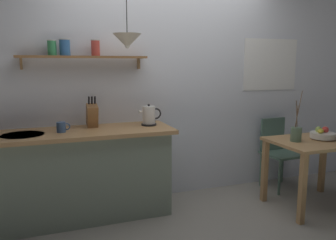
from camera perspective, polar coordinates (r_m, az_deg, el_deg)
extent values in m
plane|color=gray|center=(3.58, 2.98, -15.73)|extent=(14.00, 14.00, 0.00)
cube|color=silver|center=(3.92, 2.15, 6.94)|extent=(6.80, 0.10, 2.70)
cube|color=white|center=(4.44, 16.86, 8.89)|extent=(0.76, 0.01, 0.63)
cube|color=silver|center=(4.45, 16.82, 8.89)|extent=(0.70, 0.01, 0.57)
cube|color=gray|center=(3.49, -14.64, -9.20)|extent=(1.74, 0.52, 0.85)
cube|color=tan|center=(3.35, -14.92, -2.08)|extent=(1.83, 0.63, 0.04)
cylinder|color=#B7BABF|center=(3.33, -23.25, -2.36)|extent=(0.38, 0.38, 0.01)
cube|color=#9E6B3D|center=(3.49, -13.99, 10.25)|extent=(1.25, 0.18, 0.02)
cube|color=#99754C|center=(3.56, -23.49, 8.75)|extent=(0.02, 0.06, 0.12)
cube|color=#99754C|center=(3.67, -4.98, 9.49)|extent=(0.02, 0.06, 0.12)
cylinder|color=#388E56|center=(3.47, -18.94, 11.35)|extent=(0.08, 0.08, 0.14)
cylinder|color=silver|center=(3.48, -19.01, 12.56)|extent=(0.09, 0.09, 0.01)
cylinder|color=#3366A3|center=(3.48, -16.97, 11.54)|extent=(0.10, 0.10, 0.15)
cylinder|color=silver|center=(3.48, -17.04, 12.85)|extent=(0.11, 0.11, 0.01)
cylinder|color=#BC4238|center=(3.51, -12.10, 11.71)|extent=(0.08, 0.08, 0.15)
cylinder|color=silver|center=(3.51, -12.15, 13.00)|extent=(0.09, 0.09, 0.01)
cube|color=tan|center=(3.89, 23.65, -3.35)|extent=(0.92, 0.69, 0.03)
cube|color=tan|center=(3.51, 21.68, -10.76)|extent=(0.06, 0.06, 0.70)
cube|color=tan|center=(3.95, 15.96, -8.22)|extent=(0.06, 0.06, 0.70)
cube|color=tan|center=(4.46, 24.56, -6.67)|extent=(0.06, 0.06, 0.70)
cube|color=#4C6B5B|center=(4.37, 18.61, -5.49)|extent=(0.42, 0.42, 0.03)
cube|color=#4C6B5B|center=(4.46, 17.18, -2.26)|extent=(0.35, 0.05, 0.41)
cylinder|color=#4C6B5B|center=(4.21, 18.24, -9.23)|extent=(0.03, 0.03, 0.42)
cylinder|color=#4C6B5B|center=(4.43, 21.56, -8.47)|extent=(0.03, 0.03, 0.42)
cylinder|color=#4C6B5B|center=(4.45, 15.36, -8.05)|extent=(0.03, 0.03, 0.42)
cylinder|color=#4C6B5B|center=(4.66, 18.64, -7.41)|extent=(0.03, 0.03, 0.42)
cylinder|color=silver|center=(3.96, 24.55, -2.87)|extent=(0.12, 0.12, 0.01)
cylinder|color=silver|center=(3.95, 24.59, -2.36)|extent=(0.26, 0.26, 0.06)
ellipsoid|color=yellow|center=(3.92, 24.30, -1.69)|extent=(0.15, 0.14, 0.04)
sphere|color=red|center=(3.99, 24.94, -1.50)|extent=(0.07, 0.07, 0.07)
sphere|color=#8EA84C|center=(3.97, 24.01, -1.49)|extent=(0.07, 0.07, 0.07)
cylinder|color=#567056|center=(3.73, 20.75, -2.28)|extent=(0.11, 0.11, 0.15)
cylinder|color=brown|center=(3.69, 20.84, 0.96)|extent=(0.06, 0.03, 0.28)
cylinder|color=brown|center=(3.71, 20.86, 0.58)|extent=(0.01, 0.02, 0.23)
cylinder|color=brown|center=(3.70, 21.13, 1.72)|extent=(0.09, 0.03, 0.37)
cylinder|color=black|center=(3.53, -3.23, -0.73)|extent=(0.16, 0.16, 0.02)
cylinder|color=white|center=(3.51, -3.25, 0.87)|extent=(0.13, 0.13, 0.18)
sphere|color=black|center=(3.50, -3.26, 2.53)|extent=(0.02, 0.02, 0.02)
cone|color=white|center=(3.48, -4.58, 1.38)|extent=(0.04, 0.04, 0.04)
torus|color=black|center=(3.53, -2.07, 1.07)|extent=(0.12, 0.02, 0.12)
cube|color=#9E6B3D|center=(3.47, -12.64, 0.75)|extent=(0.11, 0.18, 0.24)
cylinder|color=black|center=(3.42, -13.17, 3.25)|extent=(0.02, 0.04, 0.08)
cylinder|color=black|center=(3.42, -12.68, 3.27)|extent=(0.02, 0.04, 0.08)
cylinder|color=black|center=(3.43, -12.20, 3.29)|extent=(0.02, 0.04, 0.08)
cylinder|color=#3D5B89|center=(3.31, -17.53, -1.16)|extent=(0.08, 0.08, 0.10)
torus|color=#3D5B89|center=(3.31, -16.68, -1.08)|extent=(0.07, 0.01, 0.07)
cylinder|color=black|center=(3.25, -6.97, 17.65)|extent=(0.01, 0.01, 0.39)
cone|color=beige|center=(3.22, -6.88, 13.08)|extent=(0.26, 0.26, 0.13)
sphere|color=white|center=(3.22, -6.86, 12.27)|extent=(0.04, 0.04, 0.04)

